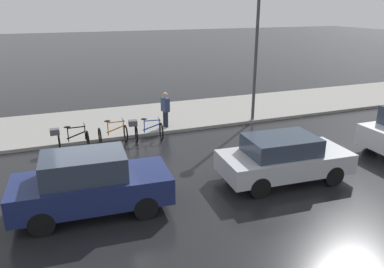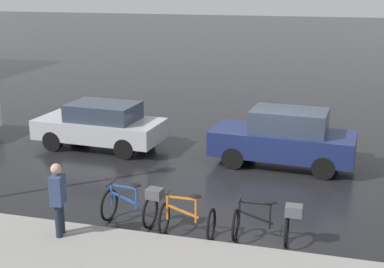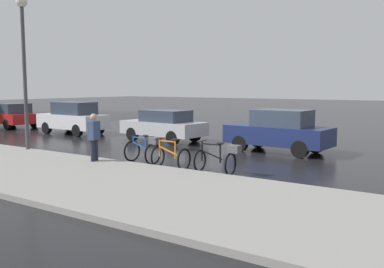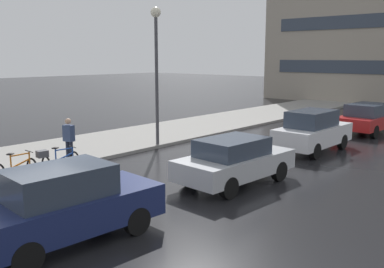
{
  "view_description": "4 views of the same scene",
  "coord_description": "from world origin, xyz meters",
  "px_view_note": "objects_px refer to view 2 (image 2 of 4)",
  "views": [
    {
      "loc": [
        11.03,
        -1.15,
        5.31
      ],
      "look_at": [
        -1.04,
        3.52,
        0.81
      ],
      "focal_mm": 35.0,
      "sensor_mm": 36.0,
      "label": 1
    },
    {
      "loc": [
        -13.19,
        -1.84,
        5.23
      ],
      "look_at": [
        -0.4,
        1.71,
        1.41
      ],
      "focal_mm": 50.0,
      "sensor_mm": 36.0,
      "label": 2
    },
    {
      "loc": [
        -13.88,
        -7.01,
        2.59
      ],
      "look_at": [
        -0.84,
        1.88,
        0.83
      ],
      "focal_mm": 40.0,
      "sensor_mm": 36.0,
      "label": 3
    },
    {
      "loc": [
        9.59,
        -5.18,
        3.95
      ],
      "look_at": [
        0.27,
        5.37,
        1.4
      ],
      "focal_mm": 40.0,
      "sensor_mm": 36.0,
      "label": 4
    }
  ],
  "objects_px": {
    "bicycle_third": "(135,204)",
    "bicycle_second": "(187,220)",
    "car_navy": "(284,138)",
    "bicycle_nearest": "(269,222)",
    "car_silver": "(101,125)",
    "pedestrian": "(58,198)"
  },
  "relations": [
    {
      "from": "bicycle_third",
      "to": "bicycle_second",
      "type": "bearing_deg",
      "value": -101.5
    },
    {
      "from": "bicycle_second",
      "to": "car_navy",
      "type": "height_order",
      "value": "car_navy"
    },
    {
      "from": "bicycle_nearest",
      "to": "bicycle_second",
      "type": "height_order",
      "value": "bicycle_second"
    },
    {
      "from": "car_silver",
      "to": "pedestrian",
      "type": "distance_m",
      "value": 6.49
    },
    {
      "from": "bicycle_second",
      "to": "bicycle_nearest",
      "type": "bearing_deg",
      "value": -84.79
    },
    {
      "from": "bicycle_second",
      "to": "pedestrian",
      "type": "height_order",
      "value": "pedestrian"
    },
    {
      "from": "bicycle_second",
      "to": "car_navy",
      "type": "relative_size",
      "value": 0.26
    },
    {
      "from": "bicycle_nearest",
      "to": "car_navy",
      "type": "relative_size",
      "value": 0.33
    },
    {
      "from": "car_navy",
      "to": "bicycle_nearest",
      "type": "bearing_deg",
      "value": -177.24
    },
    {
      "from": "pedestrian",
      "to": "car_navy",
      "type": "bearing_deg",
      "value": -33.26
    },
    {
      "from": "bicycle_nearest",
      "to": "bicycle_second",
      "type": "xyz_separation_m",
      "value": [
        -0.15,
        1.69,
        -0.1
      ]
    },
    {
      "from": "car_navy",
      "to": "car_silver",
      "type": "height_order",
      "value": "car_navy"
    },
    {
      "from": "bicycle_nearest",
      "to": "car_silver",
      "type": "xyz_separation_m",
      "value": [
        5.16,
        6.11,
        0.27
      ]
    },
    {
      "from": "bicycle_second",
      "to": "car_navy",
      "type": "distance_m",
      "value": 5.34
    },
    {
      "from": "bicycle_third",
      "to": "car_silver",
      "type": "height_order",
      "value": "car_silver"
    },
    {
      "from": "bicycle_nearest",
      "to": "bicycle_second",
      "type": "relative_size",
      "value": 1.26
    },
    {
      "from": "car_navy",
      "to": "car_silver",
      "type": "distance_m",
      "value": 5.87
    },
    {
      "from": "bicycle_nearest",
      "to": "car_silver",
      "type": "bearing_deg",
      "value": 49.83
    },
    {
      "from": "car_navy",
      "to": "car_silver",
      "type": "xyz_separation_m",
      "value": [
        0.19,
        5.87,
        -0.08
      ]
    },
    {
      "from": "bicycle_third",
      "to": "car_navy",
      "type": "distance_m",
      "value": 5.58
    },
    {
      "from": "bicycle_nearest",
      "to": "car_navy",
      "type": "xyz_separation_m",
      "value": [
        4.97,
        0.24,
        0.35
      ]
    },
    {
      "from": "bicycle_second",
      "to": "bicycle_third",
      "type": "xyz_separation_m",
      "value": [
        0.26,
        1.27,
        0.11
      ]
    }
  ]
}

